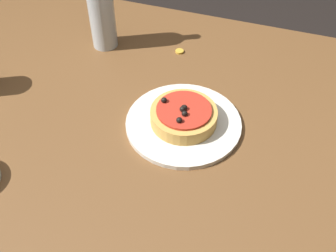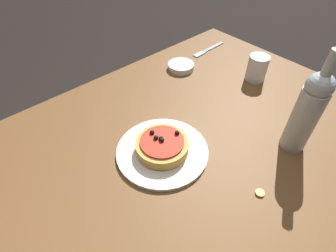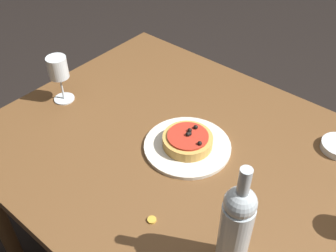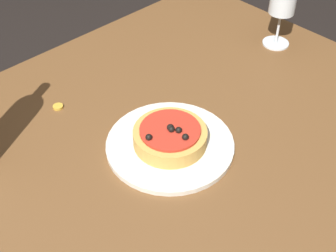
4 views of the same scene
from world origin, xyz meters
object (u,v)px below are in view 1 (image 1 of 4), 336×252
at_px(dinner_plate, 183,123).
at_px(bottle_cap, 180,51).
at_px(pizza, 184,115).
at_px(dining_table, 157,136).
at_px(wine_bottle, 100,2).

xyz_separation_m(dinner_plate, bottle_cap, (0.10, -0.28, -0.00)).
bearing_deg(bottle_cap, pizza, 109.64).
height_order(dining_table, bottle_cap, bottle_cap).
xyz_separation_m(dining_table, wine_bottle, (0.24, -0.23, 0.22)).
bearing_deg(dinner_plate, bottle_cap, -70.32).
bearing_deg(bottle_cap, dining_table, 95.45).
bearing_deg(wine_bottle, dining_table, 136.92).
height_order(pizza, bottle_cap, pizza).
bearing_deg(wine_bottle, bottle_cap, -171.05).
bearing_deg(dinner_plate, pizza, 52.82).
distance_m(dinner_plate, wine_bottle, 0.42).
distance_m(wine_bottle, bottle_cap, 0.26).
relative_size(dining_table, dinner_plate, 5.12).
distance_m(dining_table, wine_bottle, 0.40).
bearing_deg(dining_table, pizza, 169.23).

